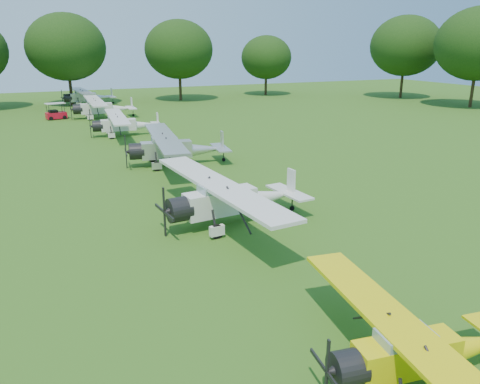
# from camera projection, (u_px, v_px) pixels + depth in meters

# --- Properties ---
(ground) EXTENTS (160.00, 160.00, 0.00)m
(ground) POSITION_uv_depth(u_px,v_px,m) (240.00, 254.00, 20.04)
(ground) COLOR #2F5314
(ground) RESTS_ON ground
(tree_belt) EXTENTS (137.36, 130.27, 14.52)m
(tree_belt) POSITION_uv_depth(u_px,v_px,m) (318.00, 58.00, 19.11)
(tree_belt) COLOR black
(tree_belt) RESTS_ON ground
(aircraft_2) EXTENTS (5.93, 9.41, 1.85)m
(aircraft_2) POSITION_uv_depth(u_px,v_px,m) (421.00, 348.00, 12.11)
(aircraft_2) COLOR yellow
(aircraft_2) RESTS_ON ground
(aircraft_3) EXTENTS (7.62, 12.14, 2.38)m
(aircraft_3) POSITION_uv_depth(u_px,v_px,m) (231.00, 197.00, 23.08)
(aircraft_3) COLOR silver
(aircraft_3) RESTS_ON ground
(aircraft_4) EXTENTS (7.67, 12.19, 2.39)m
(aircraft_4) POSITION_uv_depth(u_px,v_px,m) (174.00, 146.00, 34.36)
(aircraft_4) COLOR silver
(aircraft_4) RESTS_ON ground
(aircraft_5) EXTENTS (6.90, 10.99, 2.16)m
(aircraft_5) POSITION_uv_depth(u_px,v_px,m) (124.00, 123.00, 45.44)
(aircraft_5) COLOR silver
(aircraft_5) RESTS_ON ground
(aircraft_6) EXTENTS (7.62, 12.10, 2.39)m
(aircraft_6) POSITION_uv_depth(u_px,v_px,m) (101.00, 106.00, 56.29)
(aircraft_6) COLOR silver
(aircraft_6) RESTS_ON ground
(aircraft_7) EXTENTS (7.57, 12.07, 2.37)m
(aircraft_7) POSITION_uv_depth(u_px,v_px,m) (87.00, 96.00, 68.19)
(aircraft_7) COLOR silver
(aircraft_7) RESTS_ON ground
(golf_cart) EXTENTS (2.46, 1.78, 1.91)m
(golf_cart) POSITION_uv_depth(u_px,v_px,m) (56.00, 114.00, 55.60)
(golf_cart) COLOR red
(golf_cart) RESTS_ON ground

